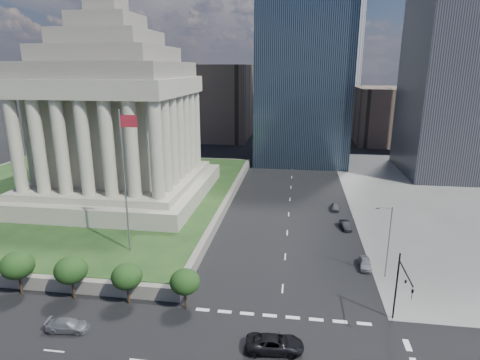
% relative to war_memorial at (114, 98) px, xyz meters
% --- Properties ---
extents(ground, '(500.00, 500.00, 0.00)m').
position_rel_war_memorial_xyz_m(ground, '(34.00, 52.00, -21.40)').
color(ground, black).
rests_on(ground, ground).
extents(plaza_terrace, '(66.00, 70.00, 1.80)m').
position_rel_war_memorial_xyz_m(plaza_terrace, '(-11.00, 2.00, -20.50)').
color(plaza_terrace, slate).
rests_on(plaza_terrace, ground).
extents(plaza_lawn, '(64.00, 68.00, 0.10)m').
position_rel_war_memorial_xyz_m(plaza_lawn, '(-11.00, 2.00, -19.55)').
color(plaza_lawn, '#1B3515').
rests_on(plaza_lawn, plaza_terrace).
extents(war_memorial, '(34.00, 34.00, 39.00)m').
position_rel_war_memorial_xyz_m(war_memorial, '(0.00, 0.00, 0.00)').
color(war_memorial, '#9D9784').
rests_on(war_memorial, plaza_lawn).
extents(flagpole, '(2.52, 0.24, 20.00)m').
position_rel_war_memorial_xyz_m(flagpole, '(12.17, -24.00, -8.29)').
color(flagpole, slate).
rests_on(flagpole, plaza_lawn).
extents(midrise_glass, '(26.00, 26.00, 60.00)m').
position_rel_war_memorial_xyz_m(midrise_glass, '(36.00, 47.00, 8.60)').
color(midrise_glass, black).
rests_on(midrise_glass, ground).
extents(building_filler_ne, '(20.00, 30.00, 20.00)m').
position_rel_war_memorial_xyz_m(building_filler_ne, '(66.00, 82.00, -11.40)').
color(building_filler_ne, '#4E4236').
rests_on(building_filler_ne, ground).
extents(building_filler_nw, '(24.00, 30.00, 28.00)m').
position_rel_war_memorial_xyz_m(building_filler_nw, '(4.00, 82.00, -7.40)').
color(building_filler_nw, '#4E4236').
rests_on(building_filler_nw, ground).
extents(traffic_signal_ne, '(0.30, 5.74, 8.00)m').
position_rel_war_memorial_xyz_m(traffic_signal_ne, '(46.50, -34.30, -16.15)').
color(traffic_signal_ne, black).
rests_on(traffic_signal_ne, ground).
extents(street_lamp_north, '(2.13, 0.22, 10.00)m').
position_rel_war_memorial_xyz_m(street_lamp_north, '(47.33, -23.00, -15.74)').
color(street_lamp_north, slate).
rests_on(street_lamp_north, ground).
extents(pickup_truck, '(5.96, 3.13, 1.60)m').
position_rel_war_memorial_xyz_m(pickup_truck, '(33.72, -39.73, -20.60)').
color(pickup_truck, black).
rests_on(pickup_truck, ground).
extents(suv_grey, '(4.71, 2.32, 1.32)m').
position_rel_war_memorial_xyz_m(suv_grey, '(11.63, -39.81, -20.74)').
color(suv_grey, slate).
rests_on(suv_grey, ground).
extents(parked_sedan_near, '(1.88, 4.13, 1.37)m').
position_rel_war_memorial_xyz_m(parked_sedan_near, '(45.19, -20.80, -20.71)').
color(parked_sedan_near, gray).
rests_on(parked_sedan_near, ground).
extents(parked_sedan_mid, '(4.06, 1.90, 1.29)m').
position_rel_war_memorial_xyz_m(parked_sedan_mid, '(43.98, -6.64, -20.76)').
color(parked_sedan_mid, black).
rests_on(parked_sedan_mid, ground).
extents(parked_sedan_far, '(1.87, 3.99, 1.32)m').
position_rel_war_memorial_xyz_m(parked_sedan_far, '(43.00, 2.74, -20.74)').
color(parked_sedan_far, '#56595E').
rests_on(parked_sedan_far, ground).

